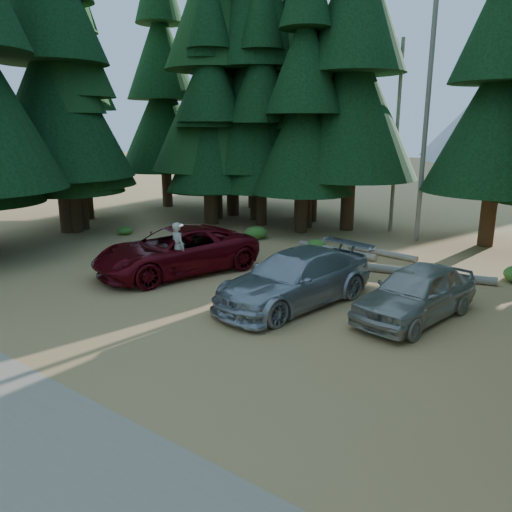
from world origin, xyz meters
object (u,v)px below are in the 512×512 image
object	(u,v)px
silver_minivan_center	(295,278)
frisbee_player	(178,247)
red_pickup	(176,251)
log_right	(425,273)
log_mid	(382,253)
silver_minivan_right	(416,292)
log_left	(336,250)

from	to	relation	value
silver_minivan_center	frisbee_player	bearing A→B (deg)	-163.90
red_pickup	log_right	world-z (taller)	red_pickup
red_pickup	log_right	distance (m)	9.69
log_mid	red_pickup	bearing A→B (deg)	-118.84
red_pickup	log_mid	size ratio (longest dim) A/B	1.90
red_pickup	log_mid	xyz separation A→B (m)	(5.47, 7.38, -0.76)
silver_minivan_right	log_left	world-z (taller)	silver_minivan_right
silver_minivan_right	log_left	size ratio (longest dim) A/B	1.18
red_pickup	silver_minivan_right	world-z (taller)	red_pickup
frisbee_player	log_mid	world-z (taller)	frisbee_player
silver_minivan_center	silver_minivan_right	world-z (taller)	silver_minivan_center
log_left	log_right	distance (m)	4.68
frisbee_player	log_right	size ratio (longest dim) A/B	0.37
silver_minivan_center	log_mid	xyz separation A→B (m)	(-0.19, 7.61, -0.73)
red_pickup	frisbee_player	xyz separation A→B (m)	(0.82, -0.69, 0.40)
log_left	log_mid	distance (m)	2.02
frisbee_player	log_right	xyz separation A→B (m)	(7.31, 5.91, -1.14)
silver_minivan_center	silver_minivan_right	size ratio (longest dim) A/B	1.24
frisbee_player	log_mid	xyz separation A→B (m)	(4.65, 8.07, -1.16)
silver_minivan_center	log_mid	bearing A→B (deg)	102.16
frisbee_player	red_pickup	bearing A→B (deg)	-25.72
frisbee_player	log_mid	distance (m)	9.39
log_mid	log_right	bearing A→B (deg)	-31.33
red_pickup	log_left	bearing A→B (deg)	77.77
red_pickup	log_left	size ratio (longest dim) A/B	1.59
red_pickup	silver_minivan_right	xyz separation A→B (m)	(9.27, 0.87, -0.08)
silver_minivan_center	log_right	xyz separation A→B (m)	(2.47, 5.45, -0.71)
red_pickup	log_right	xyz separation A→B (m)	(8.13, 5.22, -0.74)
log_right	silver_minivan_right	bearing A→B (deg)	-87.65
silver_minivan_right	frisbee_player	size ratio (longest dim) A/B	2.56
silver_minivan_center	log_right	world-z (taller)	silver_minivan_center
silver_minivan_center	log_mid	distance (m)	7.65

